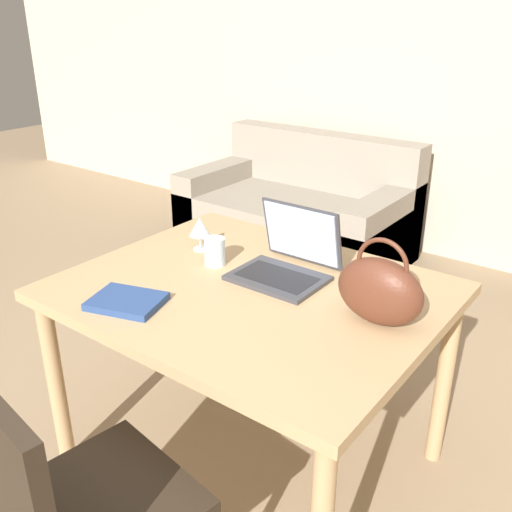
% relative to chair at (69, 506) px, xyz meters
% --- Properties ---
extents(dining_table, '(1.24, 1.00, 0.76)m').
position_rel_chair_xyz_m(dining_table, '(-0.08, 0.83, 0.16)').
color(dining_table, tan).
rests_on(dining_table, ground_plane).
extents(chair, '(0.50, 0.50, 0.91)m').
position_rel_chair_xyz_m(chair, '(0.00, 0.00, 0.00)').
color(chair, '#2D2319').
rests_on(chair, ground_plane).
extents(couch, '(1.53, 0.90, 0.82)m').
position_rel_chair_xyz_m(couch, '(-1.08, 2.69, -0.24)').
color(couch, gray).
rests_on(couch, ground_plane).
extents(laptop, '(0.32, 0.30, 0.24)m').
position_rel_chair_xyz_m(laptop, '(-0.04, 1.00, 0.30)').
color(laptop, '#38383D').
rests_on(laptop, dining_table).
extents(drinking_glass, '(0.08, 0.08, 0.10)m').
position_rel_chair_xyz_m(drinking_glass, '(-0.30, 0.90, 0.29)').
color(drinking_glass, silver).
rests_on(drinking_glass, dining_table).
extents(wine_glass, '(0.08, 0.08, 0.13)m').
position_rel_chair_xyz_m(wine_glass, '(-0.44, 0.97, 0.33)').
color(wine_glass, silver).
rests_on(wine_glass, dining_table).
extents(handbag, '(0.27, 0.13, 0.27)m').
position_rel_chair_xyz_m(handbag, '(0.37, 0.87, 0.35)').
color(handbag, '#592D1E').
rests_on(handbag, dining_table).
extents(book, '(0.26, 0.23, 0.02)m').
position_rel_chair_xyz_m(book, '(-0.32, 0.49, 0.25)').
color(book, navy).
rests_on(book, dining_table).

